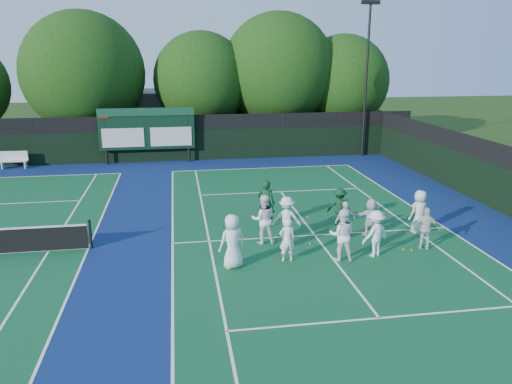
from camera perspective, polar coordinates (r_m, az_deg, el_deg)
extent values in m
plane|color=#1E390F|center=(18.78, 7.54, -6.00)|extent=(120.00, 120.00, 0.00)
cube|color=navy|center=(19.00, -11.07, -5.90)|extent=(34.00, 32.00, 0.01)
cube|color=#11542B|center=(19.67, 6.72, -4.92)|extent=(10.97, 23.77, 0.00)
cube|color=white|center=(30.80, 0.74, 2.75)|extent=(10.97, 0.08, 0.00)
cube|color=white|center=(18.98, -9.51, -5.81)|extent=(0.08, 23.77, 0.00)
cube|color=white|center=(21.77, 20.78, -3.82)|extent=(0.08, 23.77, 0.00)
cube|color=white|center=(19.01, -5.37, -5.62)|extent=(0.08, 23.77, 0.00)
cube|color=white|center=(21.13, 17.55, -4.09)|extent=(0.08, 23.77, 0.00)
cube|color=white|center=(14.20, 13.91, -13.80)|extent=(8.23, 0.08, 0.00)
cube|color=white|center=(25.58, 2.85, 0.04)|extent=(8.23, 0.08, 0.00)
cube|color=white|center=(19.67, 6.72, -4.91)|extent=(0.08, 12.80, 0.00)
cube|color=white|center=(31.62, -25.13, 1.59)|extent=(10.97, 0.08, 0.00)
cube|color=white|center=(19.27, -18.60, -6.11)|extent=(0.08, 23.77, 0.00)
cube|color=white|center=(19.55, -22.58, -6.19)|extent=(0.08, 23.77, 0.00)
cube|color=black|center=(33.23, -10.48, 5.18)|extent=(34.00, 0.08, 2.00)
cube|color=black|center=(32.99, -10.61, 7.74)|extent=(34.00, 0.05, 1.00)
cylinder|color=black|center=(32.99, -16.85, 6.02)|extent=(0.16, 0.16, 3.50)
cylinder|color=black|center=(32.71, -7.74, 6.46)|extent=(0.16, 0.16, 3.50)
cube|color=black|center=(32.68, -12.36, 7.04)|extent=(6.00, 0.15, 2.60)
cube|color=#124127|center=(32.44, -12.49, 8.93)|extent=(6.00, 0.05, 0.50)
cube|color=silver|center=(32.78, -14.95, 6.01)|extent=(2.60, 0.04, 1.20)
cube|color=silver|center=(32.61, -9.68, 6.27)|extent=(2.60, 0.04, 1.20)
cube|color=maroon|center=(32.70, -17.07, 8.49)|extent=(0.70, 0.04, 0.50)
cube|color=#5B5B60|center=(41.11, -4.73, 8.76)|extent=(18.00, 6.00, 4.00)
cylinder|color=black|center=(34.84, 12.47, 12.18)|extent=(0.16, 0.16, 10.00)
cube|color=black|center=(34.93, 12.98, 20.38)|extent=(1.20, 0.30, 0.25)
cylinder|color=black|center=(19.07, -18.40, -4.60)|extent=(0.10, 0.10, 1.10)
cube|color=silver|center=(34.11, -25.95, 3.20)|extent=(1.69, 0.55, 0.07)
cube|color=silver|center=(34.21, -25.94, 3.77)|extent=(1.67, 0.17, 0.56)
cube|color=silver|center=(34.35, -26.97, 2.74)|extent=(0.09, 0.39, 0.44)
cube|color=silver|center=(33.97, -24.83, 2.87)|extent=(0.09, 0.39, 0.44)
cylinder|color=black|center=(37.12, -18.52, 6.08)|extent=(0.44, 0.44, 2.47)
sphere|color=#13350C|center=(36.72, -19.12, 12.74)|extent=(8.25, 8.25, 8.25)
sphere|color=#13350C|center=(36.96, -17.99, 11.56)|extent=(5.78, 5.78, 5.78)
cylinder|color=black|center=(36.68, -6.08, 6.72)|extent=(0.44, 0.44, 2.51)
sphere|color=#13350C|center=(36.29, -6.25, 12.63)|extent=(6.72, 6.72, 6.72)
sphere|color=#13350C|center=(36.67, -5.29, 11.63)|extent=(4.71, 4.71, 4.71)
cylinder|color=black|center=(37.37, 2.48, 7.08)|extent=(0.44, 0.44, 2.67)
sphere|color=#13350C|center=(36.97, 2.56, 13.79)|extent=(8.09, 8.09, 8.09)
sphere|color=#13350C|center=(37.43, 3.37, 12.56)|extent=(5.66, 5.66, 5.66)
cylinder|color=black|center=(38.67, 9.65, 6.92)|extent=(0.44, 0.44, 2.34)
sphere|color=#13350C|center=(38.30, 9.91, 12.40)|extent=(6.75, 6.75, 6.75)
sphere|color=#13350C|center=(38.82, 10.57, 11.41)|extent=(4.72, 4.72, 4.72)
sphere|color=#B1C617|center=(18.74, 6.21, -5.90)|extent=(0.07, 0.07, 0.07)
sphere|color=#B1C617|center=(21.21, 5.35, -3.27)|extent=(0.07, 0.07, 0.07)
sphere|color=#B1C617|center=(18.87, 16.50, -6.32)|extent=(0.07, 0.07, 0.07)
sphere|color=#B1C617|center=(18.98, -3.33, -5.55)|extent=(0.07, 0.07, 0.07)
sphere|color=#B1C617|center=(21.67, 5.90, -2.87)|extent=(0.07, 0.07, 0.07)
sphere|color=#B1C617|center=(18.90, 17.36, -6.36)|extent=(0.07, 0.07, 0.07)
imported|color=white|center=(16.44, -2.73, -5.65)|extent=(1.04, 0.84, 1.84)
imported|color=white|center=(17.01, 3.58, -5.48)|extent=(0.57, 0.39, 1.53)
imported|color=white|center=(17.27, 9.80, -4.85)|extent=(1.02, 0.88, 1.81)
imported|color=white|center=(17.84, 13.48, -4.64)|extent=(1.23, 0.97, 1.66)
imported|color=silver|center=(19.00, 18.88, -3.97)|extent=(0.99, 0.71, 1.57)
imported|color=white|center=(18.49, 0.86, -3.12)|extent=(0.94, 0.75, 1.87)
imported|color=white|center=(18.92, 3.50, -3.02)|extent=(1.18, 0.81, 1.68)
imported|color=white|center=(19.22, 10.15, -3.22)|extent=(0.95, 0.59, 1.50)
imported|color=silver|center=(19.83, 12.97, -2.81)|extent=(1.40, 0.53, 1.49)
imported|color=silver|center=(20.62, 18.16, -2.14)|extent=(0.96, 0.76, 1.73)
imported|color=#0F381B|center=(20.28, 1.16, -1.29)|extent=(0.85, 0.72, 1.96)
imported|color=#0E341D|center=(20.81, 9.54, -1.65)|extent=(1.15, 0.91, 1.55)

